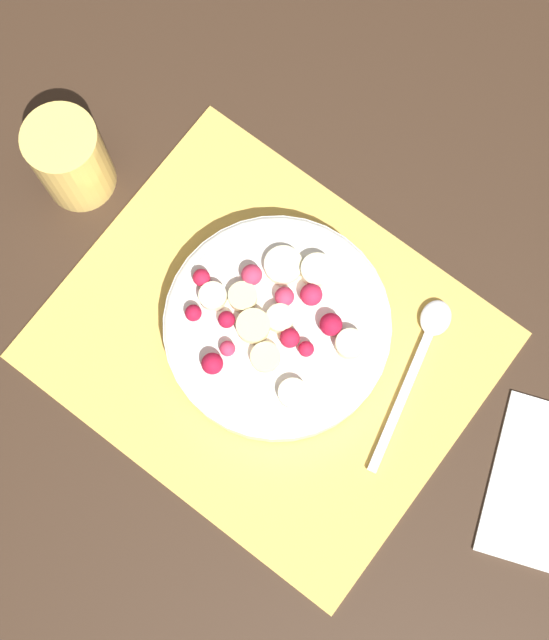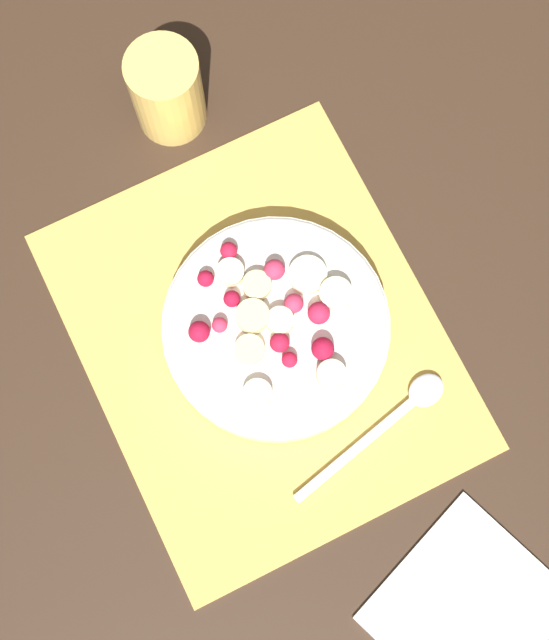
# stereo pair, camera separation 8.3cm
# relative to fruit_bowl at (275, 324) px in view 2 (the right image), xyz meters

# --- Properties ---
(ground_plane) EXTENTS (3.00, 3.00, 0.00)m
(ground_plane) POSITION_rel_fruit_bowl_xyz_m (0.00, -0.02, -0.03)
(ground_plane) COLOR #382619
(placemat) EXTENTS (0.40, 0.33, 0.01)m
(placemat) POSITION_rel_fruit_bowl_xyz_m (0.00, -0.02, -0.02)
(placemat) COLOR #E0B251
(placemat) RESTS_ON ground_plane
(fruit_bowl) EXTENTS (0.22, 0.22, 0.05)m
(fruit_bowl) POSITION_rel_fruit_bowl_xyz_m (0.00, 0.00, 0.00)
(fruit_bowl) COLOR silver
(fruit_bowl) RESTS_ON placemat
(spoon) EXTENTS (0.06, 0.18, 0.01)m
(spoon) POSITION_rel_fruit_bowl_xyz_m (0.13, 0.07, -0.02)
(spoon) COLOR silver
(spoon) RESTS_ON placemat
(drinking_glass) EXTENTS (0.07, 0.07, 0.10)m
(drinking_glass) POSITION_rel_fruit_bowl_xyz_m (-0.25, 0.01, 0.02)
(drinking_glass) COLOR #F4CC66
(drinking_glass) RESTS_ON ground_plane
(napkin) EXTENTS (0.19, 0.20, 0.01)m
(napkin) POSITION_rel_fruit_bowl_xyz_m (0.31, 0.04, -0.02)
(napkin) COLOR white
(napkin) RESTS_ON ground_plane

